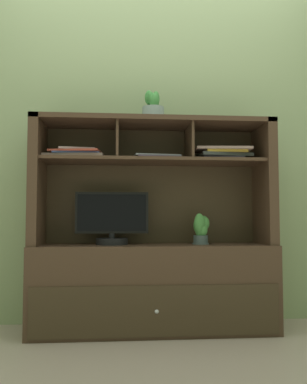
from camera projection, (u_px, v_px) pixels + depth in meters
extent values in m
cube|color=#A99689|center=(154.00, 332.00, 2.56)|extent=(6.00, 6.00, 0.02)
cube|color=#8B9F70|center=(151.00, 118.00, 2.88)|extent=(6.00, 0.02, 2.80)
cube|color=#422D20|center=(154.00, 287.00, 2.57)|extent=(1.51, 0.41, 0.53)
cube|color=#37291A|center=(157.00, 311.00, 2.36)|extent=(1.45, 0.01, 0.29)
sphere|color=silver|center=(157.00, 312.00, 2.35)|extent=(0.02, 0.02, 0.02)
cube|color=#422D20|center=(38.00, 181.00, 2.56)|extent=(0.06, 0.35, 0.79)
cube|color=#422D20|center=(264.00, 183.00, 2.68)|extent=(0.06, 0.35, 0.79)
cube|color=#37291A|center=(151.00, 186.00, 2.78)|extent=(1.45, 0.02, 0.76)
cube|color=#422D20|center=(154.00, 123.00, 2.64)|extent=(1.51, 0.35, 0.03)
cube|color=#422D20|center=(154.00, 161.00, 2.62)|extent=(1.39, 0.31, 0.02)
cube|color=#422D20|center=(117.00, 142.00, 2.61)|extent=(0.02, 0.30, 0.22)
cube|color=#422D20|center=(189.00, 143.00, 2.65)|extent=(0.02, 0.30, 0.22)
cylinder|color=black|center=(112.00, 241.00, 2.57)|extent=(0.20, 0.20, 0.04)
cylinder|color=black|center=(112.00, 236.00, 2.57)|extent=(0.04, 0.04, 0.03)
cube|color=black|center=(112.00, 213.00, 2.58)|extent=(0.46, 0.03, 0.26)
cube|color=black|center=(112.00, 213.00, 2.56)|extent=(0.43, 0.00, 0.23)
cylinder|color=#435253|center=(201.00, 240.00, 2.61)|extent=(0.09, 0.09, 0.06)
cylinder|color=#435253|center=(201.00, 244.00, 2.61)|extent=(0.11, 0.11, 0.01)
ellipsoid|color=#42853D|center=(203.00, 223.00, 2.62)|extent=(0.08, 0.05, 0.10)
ellipsoid|color=#42853D|center=(201.00, 225.00, 2.63)|extent=(0.08, 0.07, 0.09)
ellipsoid|color=#42853D|center=(199.00, 226.00, 2.63)|extent=(0.07, 0.06, 0.11)
ellipsoid|color=#42853D|center=(199.00, 227.00, 2.61)|extent=(0.05, 0.08, 0.13)
ellipsoid|color=#42853D|center=(199.00, 223.00, 2.60)|extent=(0.07, 0.04, 0.13)
ellipsoid|color=#42853D|center=(202.00, 230.00, 2.60)|extent=(0.08, 0.05, 0.09)
cube|color=#393548|center=(222.00, 159.00, 2.66)|extent=(0.27, 0.17, 0.02)
cube|color=#3B3F3F|center=(225.00, 155.00, 2.65)|extent=(0.35, 0.19, 0.02)
cube|color=gold|center=(224.00, 153.00, 2.67)|extent=(0.26, 0.20, 0.02)
cube|color=gray|center=(223.00, 150.00, 2.65)|extent=(0.37, 0.22, 0.02)
cube|color=gray|center=(75.00, 157.00, 2.58)|extent=(0.39, 0.24, 0.02)
cube|color=#384A83|center=(77.00, 155.00, 2.59)|extent=(0.29, 0.22, 0.01)
cube|color=#9E3C2C|center=(77.00, 152.00, 2.57)|extent=(0.33, 0.26, 0.01)
cube|color=gray|center=(77.00, 151.00, 2.59)|extent=(0.24, 0.25, 0.01)
cube|color=#3C3041|center=(157.00, 158.00, 2.57)|extent=(0.29, 0.21, 0.01)
cube|color=slate|center=(156.00, 156.00, 2.58)|extent=(0.30, 0.19, 0.01)
cylinder|color=#879B98|center=(153.00, 115.00, 2.67)|extent=(0.14, 0.14, 0.09)
cylinder|color=#879B98|center=(153.00, 121.00, 2.67)|extent=(0.16, 0.16, 0.01)
ellipsoid|color=#377C37|center=(156.00, 99.00, 2.68)|extent=(0.05, 0.08, 0.10)
ellipsoid|color=#377C37|center=(156.00, 98.00, 2.71)|extent=(0.04, 0.05, 0.08)
ellipsoid|color=#377C37|center=(149.00, 98.00, 2.69)|extent=(0.05, 0.05, 0.10)
ellipsoid|color=#377C37|center=(151.00, 98.00, 2.67)|extent=(0.05, 0.05, 0.08)
ellipsoid|color=#377C37|center=(154.00, 101.00, 2.65)|extent=(0.06, 0.06, 0.10)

